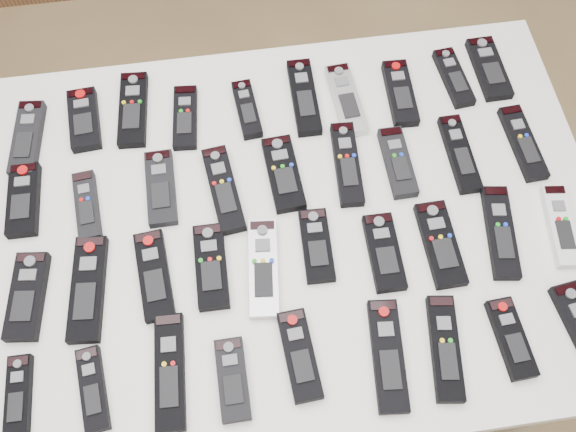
{
  "coord_description": "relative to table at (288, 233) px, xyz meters",
  "views": [
    {
      "loc": [
        -0.11,
        -0.45,
        1.91
      ],
      "look_at": [
        -0.03,
        0.11,
        0.8
      ],
      "focal_mm": 40.0,
      "sensor_mm": 36.0,
      "label": 1
    }
  ],
  "objects": [
    {
      "name": "ground",
      "position": [
        0.03,
        -0.11,
        -0.72
      ],
      "size": [
        4.0,
        4.0,
        0.0
      ],
      "primitive_type": "plane",
      "color": "olive",
      "rests_on": "ground"
    },
    {
      "name": "table",
      "position": [
        0.0,
        0.0,
        0.0
      ],
      "size": [
        1.25,
        0.88,
        0.78
      ],
      "color": "white",
      "rests_on": "ground"
    },
    {
      "name": "remote_0",
      "position": [
        -0.51,
        0.26,
        0.07
      ],
      "size": [
        0.07,
        0.18,
        0.02
      ],
      "primitive_type": "cube",
      "rotation": [
        0.0,
        0.0,
        -0.1
      ],
      "color": "black",
      "rests_on": "table"
    },
    {
      "name": "remote_1",
      "position": [
        -0.4,
        0.29,
        0.07
      ],
      "size": [
        0.07,
        0.15,
        0.02
      ],
      "primitive_type": "cube",
      "rotation": [
        0.0,
        0.0,
        0.07
      ],
      "color": "black",
      "rests_on": "table"
    },
    {
      "name": "remote_2",
      "position": [
        -0.29,
        0.31,
        0.07
      ],
      "size": [
        0.07,
        0.19,
        0.02
      ],
      "primitive_type": "cube",
      "rotation": [
        0.0,
        0.0,
        -0.07
      ],
      "color": "black",
      "rests_on": "table"
    },
    {
      "name": "remote_3",
      "position": [
        -0.18,
        0.27,
        0.07
      ],
      "size": [
        0.06,
        0.16,
        0.02
      ],
      "primitive_type": "cube",
      "rotation": [
        0.0,
        0.0,
        -0.08
      ],
      "color": "black",
      "rests_on": "table"
    },
    {
      "name": "remote_4",
      "position": [
        -0.05,
        0.27,
        0.07
      ],
      "size": [
        0.05,
        0.15,
        0.02
      ],
      "primitive_type": "cube",
      "rotation": [
        0.0,
        0.0,
        0.08
      ],
      "color": "black",
      "rests_on": "table"
    },
    {
      "name": "remote_5",
      "position": [
        0.08,
        0.28,
        0.07
      ],
      "size": [
        0.05,
        0.19,
        0.02
      ],
      "primitive_type": "cube",
      "rotation": [
        0.0,
        0.0,
        -0.01
      ],
      "color": "black",
      "rests_on": "table"
    },
    {
      "name": "remote_6",
      "position": [
        0.16,
        0.26,
        0.07
      ],
      "size": [
        0.06,
        0.18,
        0.02
      ],
      "primitive_type": "cube",
      "rotation": [
        0.0,
        0.0,
        0.06
      ],
      "color": "#B7B7BC",
      "rests_on": "table"
    },
    {
      "name": "remote_7",
      "position": [
        0.28,
        0.26,
        0.07
      ],
      "size": [
        0.06,
        0.17,
        0.02
      ],
      "primitive_type": "cube",
      "rotation": [
        0.0,
        0.0,
        -0.04
      ],
      "color": "black",
      "rests_on": "table"
    },
    {
      "name": "remote_8",
      "position": [
        0.41,
        0.29,
        0.07
      ],
      "size": [
        0.06,
        0.16,
        0.02
      ],
      "primitive_type": "cube",
      "rotation": [
        0.0,
        0.0,
        0.09
      ],
      "color": "black",
      "rests_on": "table"
    },
    {
      "name": "remote_9",
      "position": [
        0.5,
        0.3,
        0.07
      ],
      "size": [
        0.06,
        0.17,
        0.02
      ],
      "primitive_type": "cube",
      "rotation": [
        0.0,
        0.0,
        0.02
      ],
      "color": "black",
      "rests_on": "table"
    },
    {
      "name": "remote_10",
      "position": [
        -0.51,
        0.11,
        0.07
      ],
      "size": [
        0.06,
        0.16,
        0.02
      ],
      "primitive_type": "cube",
      "rotation": [
        0.0,
        0.0,
        -0.02
      ],
      "color": "black",
      "rests_on": "table"
    },
    {
      "name": "remote_11",
      "position": [
        -0.39,
        0.08,
        0.07
      ],
      "size": [
        0.06,
        0.15,
        0.02
      ],
      "primitive_type": "cube",
      "rotation": [
        0.0,
        0.0,
        0.1
      ],
      "color": "black",
      "rests_on": "table"
    },
    {
      "name": "remote_12",
      "position": [
        -0.24,
        0.1,
        0.07
      ],
      "size": [
        0.06,
        0.17,
        0.02
      ],
      "primitive_type": "cube",
      "rotation": [
        0.0,
        0.0,
        0.01
      ],
      "color": "black",
      "rests_on": "table"
    },
    {
      "name": "remote_13",
      "position": [
        -0.12,
        0.08,
        0.07
      ],
      "size": [
        0.07,
        0.2,
        0.02
      ],
      "primitive_type": "cube",
      "rotation": [
        0.0,
        0.0,
        0.12
      ],
      "color": "black",
      "rests_on": "table"
    },
    {
      "name": "remote_14",
      "position": [
        0.01,
        0.1,
        0.07
      ],
      "size": [
        0.07,
        0.17,
        0.02
      ],
      "primitive_type": "cube",
      "rotation": [
        0.0,
        0.0,
        0.06
      ],
      "color": "black",
      "rests_on": "table"
    },
    {
      "name": "remote_15",
      "position": [
        0.14,
        0.1,
        0.07
      ],
      "size": [
        0.06,
        0.19,
        0.02
      ],
      "primitive_type": "cube",
      "rotation": [
        0.0,
        0.0,
        -0.06
      ],
      "color": "black",
      "rests_on": "table"
    },
    {
      "name": "remote_16",
      "position": [
        0.24,
        0.09,
        0.07
      ],
      "size": [
        0.05,
        0.16,
        0.02
      ],
      "primitive_type": "cube",
      "rotation": [
        0.0,
        0.0,
        0.01
      ],
      "color": "black",
      "rests_on": "table"
    },
    {
      "name": "remote_17",
      "position": [
        0.37,
        0.1,
        0.07
      ],
      "size": [
        0.05,
        0.18,
        0.02
      ],
      "primitive_type": "cube",
      "rotation": [
        0.0,
        0.0,
        0.01
      ],
      "color": "black",
      "rests_on": "table"
    },
    {
      "name": "remote_18",
      "position": [
        0.51,
        0.1,
        0.07
      ],
      "size": [
        0.06,
        0.18,
        0.02
      ],
      "primitive_type": "cube",
      "rotation": [
        0.0,
        0.0,
        0.05
      ],
      "color": "black",
      "rests_on": "table"
    },
    {
      "name": "remote_19",
      "position": [
        -0.5,
        -0.09,
        0.07
      ],
      "size": [
        0.08,
        0.17,
        0.02
      ],
      "primitive_type": "cube",
      "rotation": [
        0.0,
        0.0,
        -0.12
      ],
      "color": "black",
      "rests_on": "table"
    },
    {
      "name": "remote_20",
      "position": [
        -0.39,
        -0.09,
        0.07
      ],
      "size": [
        0.08,
        0.21,
        0.02
      ],
      "primitive_type": "cube",
      "rotation": [
        0.0,
        0.0,
        -0.09
      ],
      "color": "black",
      "rests_on": "table"
    },
    {
      "name": "remote_21",
      "position": [
        -0.27,
        -0.08,
        0.07
      ],
      "size": [
        0.07,
        0.18,
        0.02
      ],
      "primitive_type": "cube",
      "rotation": [
        0.0,
        0.0,
        0.09
      ],
      "color": "black",
      "rests_on": "table"
    },
    {
      "name": "remote_22",
      "position": [
        -0.16,
        -0.08,
        0.07
      ],
      "size": [
        0.06,
        0.17,
        0.02
      ],
      "primitive_type": "cube",
      "rotation": [
        0.0,
        0.0,
        -0.01
      ],
      "color": "black",
      "rests_on": "table"
    },
    {
      "name": "remote_23",
      "position": [
        -0.06,
        -0.1,
        0.07
      ],
      "size": [
        0.07,
        0.2,
        0.02
      ],
      "primitive_type": "cube",
      "rotation": [
        0.0,
        0.0,
        -0.1
      ],
      "color": "#B7B7BC",
      "rests_on": "table"
    },
    {
      "name": "remote_24",
      "position": [
        0.05,
        -0.07,
        0.07
      ],
      "size": [
        0.06,
        0.15,
        0.02
      ],
      "primitive_type": "cube",
      "rotation": [
        0.0,
        0.0,
        -0.04
      ],
      "color": "black",
      "rests_on": "table"
    },
    {
      "name": "remote_25",
      "position": [
        0.17,
        -0.1,
        0.07
      ],
      "size": [
        0.06,
        0.16,
        0.02
      ],
      "primitive_type": "cube",
      "rotation": [
        0.0,
        0.0,
        -0.01
      ],
      "color": "black",
      "rests_on": "table"
    },
    {
      "name": "remote_26",
      "position": [
        0.28,
        -0.1,
        0.07
      ],
      "size": [
        0.06,
        0.18,
        0.02
      ],
      "primitive_type": "cube",
      "rotation": [
        0.0,
        0.0,
        0.02
      ],
      "color": "black",
      "rests_on": "table"
    },
    {
      "name": "remote_27",
      "position": [
        0.4,
        -0.09,
        0.07
      ],
      "size": [
        0.08,
        0.2,
        0.02
      ],
      "primitive_type": "cube",
      "rotation": [
        0.0,
        0.0,
        -0.14
      ],
      "color": "black",
      "rests_on": "table"
    },
    {
      "name": "remote_28",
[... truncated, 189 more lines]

